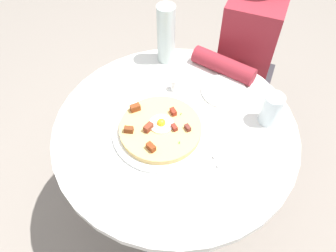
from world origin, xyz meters
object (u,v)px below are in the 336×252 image
object	(u,v)px
water_bottle	(166,34)
pizza_plate	(161,131)
fork	(243,159)
breakfast_pizza	(160,128)
salt_shaker	(174,85)
knife	(238,150)
bread_plate	(224,91)
dining_table	(175,153)
person_seated	(244,70)
water_glass	(271,109)

from	to	relation	value
water_bottle	pizza_plate	bearing A→B (deg)	18.69
fork	pizza_plate	bearing A→B (deg)	140.76
fork	water_bottle	world-z (taller)	water_bottle
water_bottle	breakfast_pizza	bearing A→B (deg)	18.51
breakfast_pizza	salt_shaker	world-z (taller)	breakfast_pizza
breakfast_pizza	water_bottle	size ratio (longest dim) A/B	1.15
knife	salt_shaker	distance (m)	0.36
bread_plate	knife	xyz separation A→B (m)	(0.25, 0.12, 0.00)
dining_table	breakfast_pizza	size ratio (longest dim) A/B	3.06
person_seated	water_bottle	world-z (taller)	person_seated
pizza_plate	dining_table	bearing A→B (deg)	137.58
bread_plate	fork	bearing A→B (deg)	26.93
breakfast_pizza	fork	xyz separation A→B (m)	(0.01, 0.29, -0.02)
dining_table	knife	bearing A→B (deg)	84.67
person_seated	bread_plate	xyz separation A→B (m)	(0.38, -0.02, 0.20)
salt_shaker	person_seated	bearing A→B (deg)	154.77
dining_table	knife	size ratio (longest dim) A/B	4.77
bread_plate	dining_table	bearing A→B (deg)	-26.66
knife	water_bottle	world-z (taller)	water_bottle
fork	salt_shaker	world-z (taller)	salt_shaker
fork	knife	bearing A→B (deg)	90.00
breakfast_pizza	person_seated	bearing A→B (deg)	164.70
person_seated	knife	distance (m)	0.67
pizza_plate	salt_shaker	bearing A→B (deg)	-172.12
dining_table	person_seated	bearing A→B (deg)	167.20
pizza_plate	bread_plate	distance (m)	0.31
fork	salt_shaker	distance (m)	0.39
water_glass	bread_plate	bearing A→B (deg)	-113.68
pizza_plate	bread_plate	bearing A→B (deg)	150.44
fork	water_bottle	distance (m)	0.57
person_seated	water_bottle	xyz separation A→B (m)	(0.28, -0.30, 0.32)
water_glass	breakfast_pizza	bearing A→B (deg)	-60.55
dining_table	fork	bearing A→B (deg)	78.80
knife	water_glass	bearing A→B (deg)	31.68
water_bottle	salt_shaker	bearing A→B (deg)	31.59
person_seated	knife	xyz separation A→B (m)	(0.63, 0.09, 0.21)
dining_table	knife	distance (m)	0.29
pizza_plate	knife	distance (m)	0.27
bread_plate	water_bottle	xyz separation A→B (m)	(-0.10, -0.28, 0.12)
water_glass	pizza_plate	bearing A→B (deg)	-60.48
fork	water_glass	xyz separation A→B (m)	(-0.20, 0.04, 0.05)
person_seated	pizza_plate	distance (m)	0.70
pizza_plate	bread_plate	world-z (taller)	pizza_plate
dining_table	bread_plate	distance (m)	0.30
breakfast_pizza	dining_table	bearing A→B (deg)	136.82
person_seated	pizza_plate	bearing A→B (deg)	-15.20
bread_plate	knife	distance (m)	0.27
dining_table	bread_plate	bearing A→B (deg)	153.34
knife	salt_shaker	xyz separation A→B (m)	(-0.19, -0.30, 0.02)
dining_table	water_glass	size ratio (longest dim) A/B	7.09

